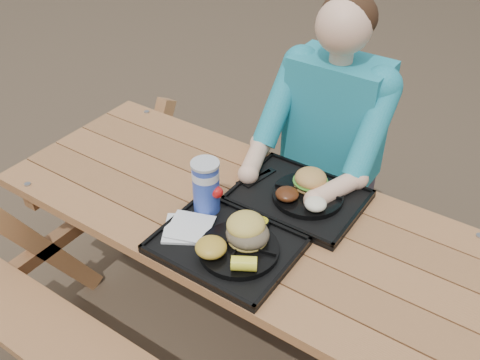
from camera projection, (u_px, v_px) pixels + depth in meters
The scene contains 18 objects.
ground at pixel (240, 339), 2.37m from camera, with size 60.00×60.00×0.00m, color #999999.
picnic_table at pixel (240, 281), 2.14m from camera, with size 1.80×1.49×0.75m, color #999999, non-canonical shape.
tray_near at pixel (226, 246), 1.75m from camera, with size 0.45×0.35×0.02m, color black.
tray_far at pixel (299, 198), 1.95m from camera, with size 0.45×0.35×0.02m, color black.
plate_near at pixel (239, 249), 1.71m from camera, with size 0.26×0.26×0.02m, color black.
plate_far at pixel (308, 195), 1.93m from camera, with size 0.26×0.26×0.02m, color black.
napkin_stack at pixel (186, 228), 1.79m from camera, with size 0.15×0.15×0.02m, color white.
soda_cup at pixel (206, 188), 1.83m from camera, with size 0.09×0.09×0.19m, color #1633AB.
condiment_bbq at pixel (247, 220), 1.81m from camera, with size 0.05×0.05×0.03m, color #321205.
condiment_mustard at pixel (262, 224), 1.80m from camera, with size 0.05×0.05×0.03m, color yellow.
sandwich at pixel (248, 224), 1.69m from camera, with size 0.13×0.13×0.14m, color #E3BE50, non-canonical shape.
mac_cheese at pixel (211, 247), 1.67m from camera, with size 0.10×0.10×0.05m, color gold.
corn_cob at pixel (244, 264), 1.61m from camera, with size 0.08×0.08×0.05m, color #FFF535, non-canonical shape.
cutlery_far at pixel (260, 178), 2.03m from camera, with size 0.03×0.15×0.01m, color black.
burger at pixel (311, 175), 1.93m from camera, with size 0.12×0.12×0.11m, color #C98F47, non-canonical shape.
baked_beans at pixel (287, 194), 1.89m from camera, with size 0.08×0.08×0.04m, color #4F230F.
potato_salad at pixel (315, 204), 1.84m from camera, with size 0.08×0.08×0.04m, color white.
diner at pixel (328, 166), 2.32m from camera, with size 0.48×0.84×1.28m, color teal, non-canonical shape.
Camera 1 is at (0.83, -1.22, 1.98)m, focal length 40.00 mm.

